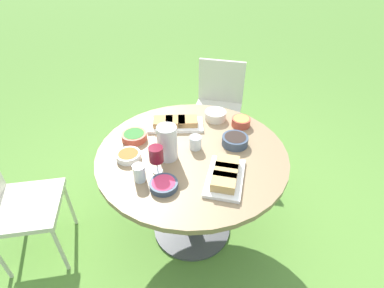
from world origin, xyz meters
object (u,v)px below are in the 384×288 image
water_pitcher (167,143)px  wine_glass (156,155)px  chair_near_left (219,101)px  chair_near_right (9,200)px  dining_table (192,168)px

water_pitcher → wine_glass: bearing=103.8°
chair_near_left → chair_near_right: (0.39, 1.86, 0.00)m
water_pitcher → chair_near_left: bearing=-73.6°
chair_near_right → water_pitcher: (-0.73, -0.70, 0.35)m
chair_near_left → water_pitcher: 1.25m
dining_table → wine_glass: 0.38m
chair_near_left → water_pitcher: bearing=106.4°
water_pitcher → wine_glass: 0.14m
dining_table → chair_near_right: bearing=45.5°
chair_near_left → wine_glass: size_ratio=5.09×
chair_near_right → wine_glass: wine_glass is taller
water_pitcher → dining_table: bearing=-123.5°
dining_table → chair_near_left: bearing=-67.4°
wine_glass → dining_table: bearing=-101.2°
wine_glass → water_pitcher: bearing=-76.2°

